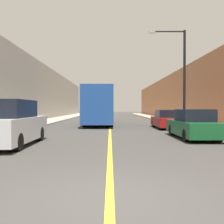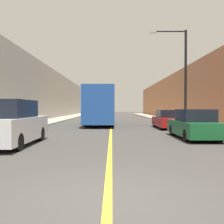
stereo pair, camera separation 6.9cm
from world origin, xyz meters
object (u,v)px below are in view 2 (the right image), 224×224
(parked_suv_left, at_px, (9,124))
(street_lamp_right, at_px, (181,71))
(bus, at_px, (100,106))
(car_right_mid, at_px, (167,120))
(car_right_near, at_px, (193,125))

(parked_suv_left, bearing_deg, street_lamp_right, 44.19)
(bus, relative_size, car_right_mid, 2.53)
(car_right_near, distance_m, street_lamp_right, 8.28)
(parked_suv_left, height_order, car_right_near, parked_suv_left)
(car_right_mid, bearing_deg, car_right_near, -90.87)
(bus, xyz_separation_m, car_right_mid, (5.50, -4.96, -1.17))
(bus, distance_m, street_lamp_right, 8.52)
(bus, height_order, car_right_mid, bus)
(car_right_mid, height_order, street_lamp_right, street_lamp_right)
(street_lamp_right, bearing_deg, parked_suv_left, -135.81)
(bus, xyz_separation_m, parked_suv_left, (-3.32, -14.23, -0.93))
(parked_suv_left, bearing_deg, bus, 76.87)
(car_right_near, bearing_deg, car_right_mid, 89.13)
(bus, height_order, street_lamp_right, street_lamp_right)
(bus, relative_size, car_right_near, 2.43)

